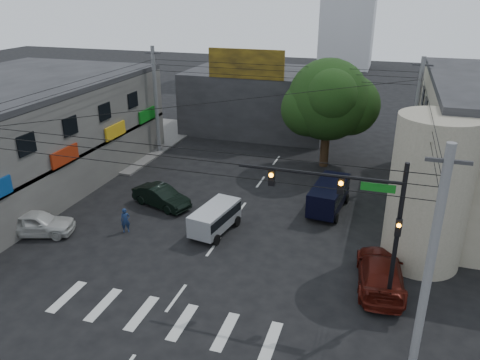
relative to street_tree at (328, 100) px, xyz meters
The scene contains 17 objects.
ground 18.30m from the street_tree, 103.24° to the right, with size 160.00×160.00×0.00m, color black.
sidewalk_far_left 22.67m from the street_tree, behind, with size 16.00×16.00×0.15m, color #514F4C.
building_left 24.68m from the street_tree, 153.43° to the right, with size 14.00×24.00×7.00m, color #4D4A47.
corner_column 14.84m from the street_tree, 61.70° to the right, with size 4.00×4.00×8.00m, color gray.
building_far 12.29m from the street_tree, 131.63° to the left, with size 14.00×10.00×6.00m, color #232326.
billboard 9.17m from the street_tree, 152.86° to the left, with size 7.00×0.30×2.60m, color olive.
street_tree is the anchor object (origin of this frame).
traffic_gantry 18.42m from the street_tree, 78.01° to the right, with size 7.10×0.35×7.20m.
utility_pole_near_right 22.48m from the street_tree, 73.18° to the right, with size 0.32×0.32×9.20m, color #59595B.
utility_pole_far_left 14.56m from the street_tree, behind, with size 0.32×0.32×9.20m, color #59595B.
utility_pole_far_right 6.63m from the street_tree, ahead, with size 0.32×0.32×9.20m, color #59595B.
dark_sedan 15.19m from the street_tree, 129.66° to the right, with size 4.49×2.77×1.40m, color black.
white_compact 22.75m from the street_tree, 130.67° to the right, with size 4.74×3.08×1.50m, color beige.
maroon_sedan 17.46m from the street_tree, 72.35° to the right, with size 2.66×5.52×1.55m, color #46100A.
silver_minivan 14.87m from the street_tree, 108.63° to the right, with size 2.17×4.00×1.63m, color #A4A6AB, non-canonical shape.
navy_van 9.58m from the street_tree, 79.74° to the right, with size 2.24×4.85×1.88m, color black, non-canonical shape.
traffic_officer 18.41m from the street_tree, 122.73° to the right, with size 0.66×0.59×1.52m, color #152549.
Camera 1 is at (8.48, -19.53, 13.61)m, focal length 35.00 mm.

